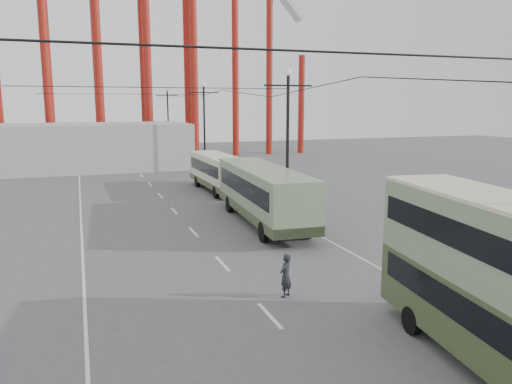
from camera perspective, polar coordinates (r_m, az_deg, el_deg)
name	(u,v)px	position (r m, az deg, el deg)	size (l,w,h in m)	color
ground	(355,368)	(14.89, 11.30, -19.09)	(160.00, 160.00, 0.00)	#535355
road_markings	(183,218)	(32.17, -8.34, -2.96)	(12.52, 120.00, 0.01)	silver
lamp_post_mid	(288,144)	(31.73, 3.62, 5.50)	(3.20, 0.44, 9.32)	black
lamp_post_far	(204,128)	(52.63, -5.92, 7.29)	(3.20, 0.44, 9.32)	black
lamp_post_distant	(168,121)	(74.17, -10.01, 7.99)	(3.20, 0.44, 9.32)	black
fairground_shed	(87,147)	(58.27, -18.75, 4.93)	(22.00, 10.00, 5.00)	#A9A8A3
double_decker_bus	(500,277)	(14.86, 26.11, -8.72)	(3.33, 9.13, 4.79)	#3C4927
single_decker_green	(263,192)	(30.12, 0.83, -0.03)	(3.39, 12.15, 3.40)	gray
single_decker_cream	(218,171)	(41.45, -4.40, 2.40)	(2.65, 9.64, 2.98)	beige
pedestrian	(286,275)	(19.03, 3.41, -9.50)	(0.61, 0.40, 1.67)	black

